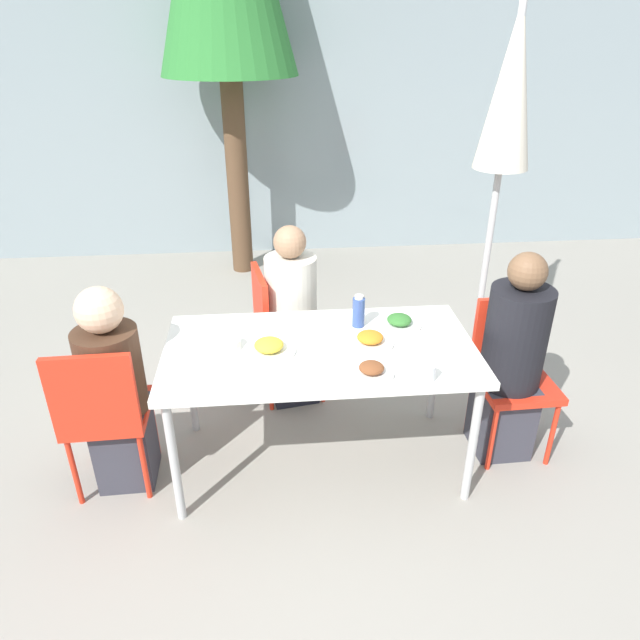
# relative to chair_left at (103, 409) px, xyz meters

# --- Properties ---
(ground_plane) EXTENTS (24.00, 24.00, 0.00)m
(ground_plane) POSITION_rel_chair_left_xyz_m (1.08, 0.11, -0.51)
(ground_plane) COLOR gray
(building_facade) EXTENTS (10.00, 0.20, 3.00)m
(building_facade) POSITION_rel_chair_left_xyz_m (1.08, 3.62, 0.99)
(building_facade) COLOR #89999E
(building_facade) RESTS_ON ground
(dining_table) EXTENTS (1.56, 0.81, 0.74)m
(dining_table) POSITION_rel_chair_left_xyz_m (1.08, 0.11, 0.18)
(dining_table) COLOR white
(dining_table) RESTS_ON ground
(chair_left) EXTENTS (0.41, 0.41, 0.87)m
(chair_left) POSITION_rel_chair_left_xyz_m (0.00, 0.00, 0.00)
(chair_left) COLOR red
(chair_left) RESTS_ON ground
(person_left) EXTENTS (0.31, 0.31, 1.12)m
(person_left) POSITION_rel_chair_left_xyz_m (0.05, 0.08, 0.03)
(person_left) COLOR #383842
(person_left) RESTS_ON ground
(chair_right) EXTENTS (0.41, 0.41, 0.87)m
(chair_right) POSITION_rel_chair_left_xyz_m (2.16, 0.22, 0.00)
(chair_right) COLOR red
(chair_right) RESTS_ON ground
(person_right) EXTENTS (0.32, 0.32, 1.20)m
(person_right) POSITION_rel_chair_left_xyz_m (2.11, 0.14, 0.06)
(person_right) COLOR #383842
(person_right) RESTS_ON ground
(chair_far) EXTENTS (0.46, 0.46, 0.87)m
(chair_far) POSITION_rel_chair_left_xyz_m (0.88, 0.80, 0.00)
(chair_far) COLOR red
(chair_far) RESTS_ON ground
(person_far) EXTENTS (0.33, 0.33, 1.16)m
(person_far) POSITION_rel_chair_left_xyz_m (0.96, 0.77, 0.04)
(person_far) COLOR black
(person_far) RESTS_ON ground
(closed_umbrella) EXTENTS (0.36, 0.36, 2.35)m
(closed_umbrella) POSITION_rel_chair_left_xyz_m (2.28, 1.08, 1.23)
(closed_umbrella) COLOR #333333
(closed_umbrella) RESTS_ON ground
(plate_0) EXTENTS (0.26, 0.26, 0.07)m
(plate_0) POSITION_rel_chair_left_xyz_m (0.82, 0.07, 0.26)
(plate_0) COLOR white
(plate_0) RESTS_ON dining_table
(plate_1) EXTENTS (0.21, 0.21, 0.06)m
(plate_1) POSITION_rel_chair_left_xyz_m (1.29, -0.17, 0.26)
(plate_1) COLOR white
(plate_1) RESTS_ON dining_table
(plate_2) EXTENTS (0.24, 0.24, 0.07)m
(plate_2) POSITION_rel_chair_left_xyz_m (1.52, 0.29, 0.26)
(plate_2) COLOR white
(plate_2) RESTS_ON dining_table
(plate_3) EXTENTS (0.24, 0.24, 0.07)m
(plate_3) POSITION_rel_chair_left_xyz_m (1.33, 0.11, 0.26)
(plate_3) COLOR white
(plate_3) RESTS_ON dining_table
(bottle) EXTENTS (0.07, 0.07, 0.18)m
(bottle) POSITION_rel_chair_left_xyz_m (1.30, 0.31, 0.32)
(bottle) COLOR #334C8E
(bottle) RESTS_ON dining_table
(drinking_cup) EXTENTS (0.07, 0.07, 0.08)m
(drinking_cup) POSITION_rel_chair_left_xyz_m (1.54, -0.24, 0.27)
(drinking_cup) COLOR white
(drinking_cup) RESTS_ON dining_table
(salad_bowl) EXTENTS (0.14, 0.14, 0.05)m
(salad_bowl) POSITION_rel_chair_left_xyz_m (0.62, 0.13, 0.26)
(salad_bowl) COLOR white
(salad_bowl) RESTS_ON dining_table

